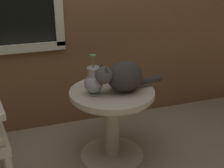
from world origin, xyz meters
name	(u,v)px	position (x,y,z in m)	size (l,w,h in m)	color
wicker_side_table	(112,113)	(0.27, 0.20, 0.39)	(0.62, 0.62, 0.57)	#B2A893
cat	(123,76)	(0.34, 0.16, 0.69)	(0.53, 0.26, 0.22)	#33302D
pewter_vase_with_ivy	(93,81)	(0.13, 0.18, 0.67)	(0.13, 0.13, 0.29)	#99999E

